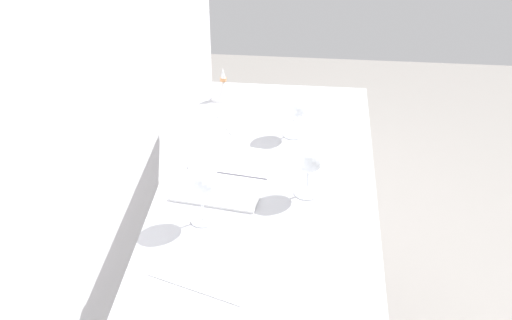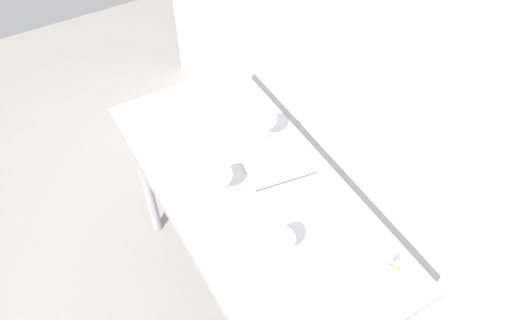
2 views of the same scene
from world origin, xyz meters
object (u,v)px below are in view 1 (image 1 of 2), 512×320
at_px(wine_glass_near_center, 308,159).
at_px(tasting_sheet_lower, 258,120).
at_px(tasting_sheet_upper, 208,271).
at_px(decanter_funnel, 223,89).
at_px(wine_glass_far_left, 201,181).
at_px(wine_glass_near_right, 294,107).
at_px(open_notebook, 227,175).

relative_size(wine_glass_near_center, tasting_sheet_lower, 0.69).
distance_m(tasting_sheet_upper, decanter_funnel, 0.95).
height_order(wine_glass_far_left, tasting_sheet_lower, wine_glass_far_left).
distance_m(wine_glass_near_right, tasting_sheet_upper, 0.73).
height_order(wine_glass_near_right, tasting_sheet_lower, wine_glass_near_right).
height_order(wine_glass_near_center, tasting_sheet_upper, wine_glass_near_center).
bearing_deg(decanter_funnel, tasting_sheet_upper, -174.58).
relative_size(open_notebook, tasting_sheet_upper, 1.42).
bearing_deg(tasting_sheet_lower, wine_glass_far_left, 141.91).
xyz_separation_m(wine_glass_near_right, open_notebook, (-0.27, 0.19, -0.10)).
bearing_deg(wine_glass_near_right, tasting_sheet_lower, 53.74).
distance_m(wine_glass_near_center, tasting_sheet_lower, 0.48).
bearing_deg(tasting_sheet_upper, decanter_funnel, 25.17).
distance_m(tasting_sheet_lower, decanter_funnel, 0.21).
bearing_deg(decanter_funnel, open_notebook, -171.20).
height_order(wine_glass_near_right, wine_glass_near_center, wine_glass_near_center).
xyz_separation_m(wine_glass_near_right, tasting_sheet_upper, (-0.70, 0.18, -0.10)).
bearing_deg(wine_glass_near_right, decanter_funnel, 47.64).
bearing_deg(tasting_sheet_upper, wine_glass_near_right, 5.25).
distance_m(wine_glass_far_left, wine_glass_near_center, 0.33).
height_order(wine_glass_near_right, tasting_sheet_upper, wine_glass_near_right).
height_order(wine_glass_far_left, wine_glass_near_right, wine_glass_far_left).
relative_size(wine_glass_far_left, tasting_sheet_lower, 0.73).
bearing_deg(tasting_sheet_upper, wine_glass_near_center, -13.50).
height_order(open_notebook, tasting_sheet_upper, open_notebook).
xyz_separation_m(wine_glass_near_center, tasting_sheet_lower, (0.43, 0.18, -0.12)).
relative_size(wine_glass_far_left, tasting_sheet_upper, 0.71).
height_order(wine_glass_near_right, decanter_funnel, wine_glass_near_right).
bearing_deg(tasting_sheet_lower, decanter_funnel, 14.77).
bearing_deg(wine_glass_near_center, open_notebook, 74.36).
distance_m(wine_glass_far_left, tasting_sheet_lower, 0.61).
distance_m(wine_glass_near_right, tasting_sheet_lower, 0.19).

